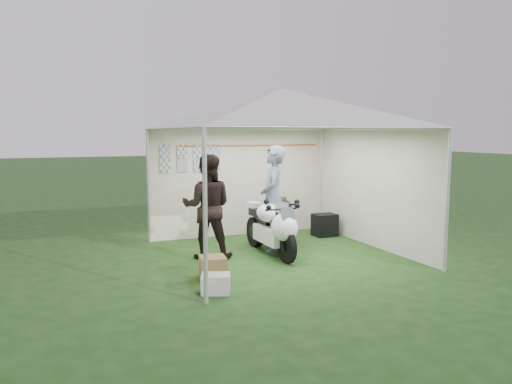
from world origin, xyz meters
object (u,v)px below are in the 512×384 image
canopy_tent (280,113)px  person_dark_jacket (207,207)px  motorcycle_white (272,226)px  crate_1 (213,268)px  motorcycle_black (281,221)px  equipment_box (325,225)px  crate_0 (216,284)px  paddock_stand (281,231)px  person_blue_jacket (273,199)px

canopy_tent → person_dark_jacket: 2.10m
motorcycle_white → crate_1: bearing=-146.8°
motorcycle_white → motorcycle_black: size_ratio=1.05×
crate_1 → person_dark_jacket: bearing=76.6°
equipment_box → crate_0: (-3.36, -2.79, -0.11)m
paddock_stand → person_blue_jacket: person_blue_jacket is taller
crate_1 → motorcycle_white: bearing=34.1°
paddock_stand → person_blue_jacket: bearing=-123.2°
paddock_stand → crate_0: bearing=-129.2°
crate_0 → crate_1: bearing=75.9°
motorcycle_black → person_dark_jacket: person_dark_jacket is taller
motorcycle_white → motorcycle_black: motorcycle_black is taller
canopy_tent → crate_0: canopy_tent is taller
motorcycle_white → person_dark_jacket: size_ratio=1.05×
person_blue_jacket → equipment_box: 1.94m
person_dark_jacket → equipment_box: (2.90, 0.87, -0.69)m
motorcycle_black → crate_1: motorcycle_black is taller
motorcycle_black → person_dark_jacket: 1.57m
motorcycle_black → paddock_stand: 0.98m
motorcycle_white → crate_0: motorcycle_white is taller
motorcycle_white → crate_0: 2.34m
canopy_tent → motorcycle_white: canopy_tent is taller
paddock_stand → canopy_tent: bearing=-116.5°
motorcycle_black → canopy_tent: bearing=-95.7°
canopy_tent → motorcycle_black: bearing=59.7°
canopy_tent → crate_1: 3.04m
equipment_box → motorcycle_white: bearing=-146.9°
equipment_box → crate_1: equipment_box is taller
canopy_tent → person_blue_jacket: bearing=86.4°
person_blue_jacket → crate_0: (-1.77, -1.99, -0.86)m
paddock_stand → crate_1: 3.11m
motorcycle_white → equipment_box: (1.75, 1.14, -0.30)m
motorcycle_white → crate_1: 1.78m
person_blue_jacket → equipment_box: (1.59, 0.80, -0.75)m
canopy_tent → equipment_box: (1.61, 1.12, -2.34)m
person_dark_jacket → crate_0: bearing=97.4°
equipment_box → crate_1: 3.83m
motorcycle_black → person_dark_jacket: size_ratio=1.00×
motorcycle_black → equipment_box: 1.59m
paddock_stand → crate_1: crate_1 is taller
person_blue_jacket → crate_0: person_blue_jacket is taller
paddock_stand → crate_0: paddock_stand is taller
crate_1 → canopy_tent: bearing=32.2°
person_blue_jacket → crate_0: bearing=-17.5°
canopy_tent → paddock_stand: size_ratio=13.12×
motorcycle_black → person_blue_jacket: (-0.21, -0.08, 0.45)m
person_dark_jacket → motorcycle_white: bearing=-172.6°
motorcycle_white → person_blue_jacket: bearing=63.9°
canopy_tent → crate_0: bearing=-136.4°
equipment_box → paddock_stand: bearing=174.7°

